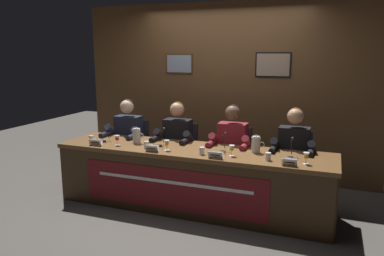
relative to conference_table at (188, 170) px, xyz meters
The scene contains 29 objects.
ground_plane 0.52m from the conference_table, 88.40° to the left, with size 12.00×12.00×0.00m, color #4C4742.
wall_back_panelled 1.70m from the conference_table, 89.86° to the left, with size 4.54×0.14×2.60m.
conference_table is the anchor object (origin of this frame).
chair_far_left 1.33m from the conference_table, 148.69° to the left, with size 0.44×0.44×0.90m.
panelist_far_left 1.26m from the conference_table, 156.61° to the left, with size 0.51×0.48×1.23m.
nameplate_far_left 1.21m from the conference_table, behind, with size 0.17×0.06×0.08m.
juice_glass_far_left 0.98m from the conference_table, behind, with size 0.06×0.06×0.12m.
water_cup_far_left 1.35m from the conference_table, behind, with size 0.06×0.06×0.08m.
microphone_far_left 1.21m from the conference_table, behind, with size 0.06×0.17×0.22m.
chair_center_left 0.79m from the conference_table, 118.59° to the left, with size 0.44×0.44×0.90m.
panelist_center_left 0.65m from the conference_table, 127.46° to the left, with size 0.51×0.48×1.23m.
nameplate_center_left 0.50m from the conference_table, 153.71° to the right, with size 0.16×0.06×0.08m.
juice_glass_center_left 0.41m from the conference_table, 161.95° to the right, with size 0.06×0.06×0.12m.
water_cup_center_left 0.58m from the conference_table, behind, with size 0.06×0.06×0.08m.
microphone_center_left 0.51m from the conference_table, 165.87° to the left, with size 0.06×0.17×0.22m.
chair_center_right 0.79m from the conference_table, 61.01° to the left, with size 0.44×0.44×0.90m.
panelist_center_right 0.66m from the conference_table, 52.07° to the left, with size 0.51×0.48×1.23m.
nameplate_center_right 0.52m from the conference_table, 26.44° to the right, with size 0.17×0.06×0.08m.
juice_glass_center_right 0.62m from the conference_table, ahead, with size 0.06×0.06×0.12m.
water_cup_center_right 0.35m from the conference_table, 26.72° to the right, with size 0.06×0.06×0.08m.
microphone_center_right 0.51m from the conference_table, 13.31° to the left, with size 0.06×0.17×0.22m.
chair_far_right 1.34m from the conference_table, 31.17° to the left, with size 0.44×0.44×0.90m.
panelist_far_right 1.26m from the conference_table, 23.28° to the left, with size 0.51×0.48×1.23m.
nameplate_far_right 1.23m from the conference_table, ahead, with size 0.15×0.06×0.08m.
juice_glass_far_right 1.37m from the conference_table, ahead, with size 0.06×0.06×0.12m.
water_cup_far_right 0.98m from the conference_table, ahead, with size 0.06×0.06×0.08m.
microphone_far_right 1.20m from the conference_table, ahead, with size 0.06×0.17×0.22m.
water_pitcher_left_side 0.82m from the conference_table, behind, with size 0.15×0.10×0.21m.
water_pitcher_right_side 0.85m from the conference_table, 14.72° to the left, with size 0.15×0.10×0.21m.
Camera 1 is at (1.55, -4.07, 1.87)m, focal length 35.04 mm.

